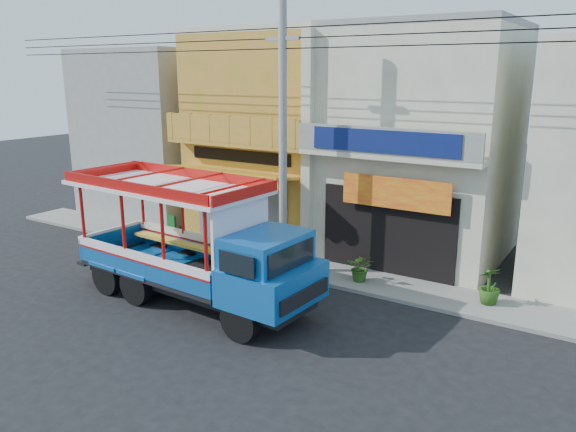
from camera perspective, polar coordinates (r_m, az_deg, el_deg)
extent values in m
plane|color=black|center=(16.03, -3.93, -9.96)|extent=(90.00, 90.00, 0.00)
cube|color=slate|center=(19.13, 3.18, -5.61)|extent=(30.00, 2.00, 0.12)
cube|color=#A28B24|center=(23.61, -0.45, 8.09)|extent=(6.00, 6.00, 8.00)
cube|color=#595B5E|center=(21.63, -4.77, 0.44)|extent=(4.20, 0.10, 2.60)
cube|color=gold|center=(20.72, -6.08, 4.46)|extent=(5.20, 1.50, 0.31)
cube|color=#A28B24|center=(20.88, -5.47, 7.33)|extent=(6.00, 0.70, 0.18)
cube|color=#A28B24|center=(20.59, -6.02, 8.75)|extent=(6.00, 0.12, 0.95)
cube|color=black|center=(21.20, -4.91, 6.08)|extent=(4.50, 0.04, 0.45)
cube|color=#BEB79C|center=(23.51, -0.47, 18.12)|extent=(6.00, 6.00, 0.24)
cube|color=#BEB79C|center=(21.00, 13.56, 6.90)|extent=(6.00, 6.00, 8.00)
cube|color=black|center=(18.71, 10.07, -1.64)|extent=(4.60, 0.12, 2.80)
cube|color=yellow|center=(18.02, 10.80, 2.29)|extent=(3.60, 0.05, 1.00)
cube|color=#BEB79C|center=(17.88, 10.02, 5.98)|extent=(6.00, 0.70, 0.18)
cube|color=gray|center=(17.54, 9.71, 7.48)|extent=(6.00, 0.12, 0.85)
cube|color=navy|center=(17.48, 9.62, 7.46)|extent=(4.80, 0.06, 0.70)
cube|color=gray|center=(20.89, 14.25, 18.16)|extent=(6.00, 6.00, 0.24)
cube|color=#BEB79C|center=(19.38, 1.98, 6.69)|extent=(0.35, 0.30, 8.00)
cube|color=gray|center=(28.02, -12.70, 8.34)|extent=(6.00, 6.00, 7.60)
cylinder|color=gray|center=(18.01, -0.52, 7.70)|extent=(0.26, 0.26, 9.00)
cube|color=gray|center=(17.91, -0.55, 17.60)|extent=(1.20, 0.12, 0.12)
cylinder|color=black|center=(17.38, 2.35, 16.70)|extent=(28.00, 0.04, 0.04)
cylinder|color=black|center=(17.39, 2.36, 17.68)|extent=(28.00, 0.04, 0.04)
cylinder|color=black|center=(17.41, 2.37, 18.67)|extent=(28.00, 0.04, 0.04)
cylinder|color=black|center=(14.38, -4.89, -10.54)|extent=(1.12, 0.38, 1.11)
cylinder|color=black|center=(15.89, 0.09, -7.97)|extent=(1.12, 0.38, 1.11)
cylinder|color=black|center=(17.06, -15.19, -6.90)|extent=(1.12, 0.38, 1.11)
cylinder|color=black|center=(18.35, -10.11, -5.07)|extent=(1.12, 0.38, 1.11)
cylinder|color=black|center=(18.06, -17.88, -5.90)|extent=(1.12, 0.38, 1.11)
cylinder|color=black|center=(19.28, -12.88, -4.25)|extent=(1.12, 0.38, 1.11)
cube|color=black|center=(16.73, -9.51, -6.60)|extent=(7.53, 2.27, 0.31)
cube|color=#1059AF|center=(14.72, -1.61, -6.84)|extent=(2.13, 2.55, 1.00)
cube|color=#1059AF|center=(14.52, -2.16, -3.44)|extent=(1.68, 2.33, 0.83)
cube|color=black|center=(14.10, 0.33, -4.22)|extent=(0.18, 1.95, 0.61)
cube|color=black|center=(17.28, -11.69, -5.23)|extent=(5.61, 2.76, 0.13)
cube|color=#1059AF|center=(16.44, -14.76, -5.02)|extent=(5.47, 0.42, 0.66)
cube|color=white|center=(16.34, -14.83, -4.03)|extent=(5.47, 0.43, 0.24)
cube|color=#1059AF|center=(17.92, -9.00, -3.08)|extent=(5.47, 0.42, 0.66)
cube|color=white|center=(17.84, -9.04, -2.16)|extent=(5.47, 0.43, 0.24)
cylinder|color=#B5110E|center=(18.12, -20.17, 0.38)|extent=(0.11, 0.11, 1.77)
cylinder|color=#B5110E|center=(19.45, -14.60, 1.73)|extent=(0.11, 0.11, 1.77)
cube|color=white|center=(15.05, -4.76, -2.94)|extent=(0.22, 2.24, 2.49)
cube|color=white|center=(16.70, -12.38, 2.92)|extent=(6.29, 3.07, 0.11)
cube|color=#B5110E|center=(16.67, -12.42, 3.60)|extent=(6.07, 2.95, 0.29)
cube|color=black|center=(22.84, -11.63, -2.24)|extent=(0.64, 0.49, 0.10)
cube|color=#0A3D12|center=(22.70, -11.70, -1.00)|extent=(0.65, 0.32, 0.93)
imported|color=#285017|center=(18.08, 7.41, -5.18)|extent=(1.01, 0.95, 0.92)
imported|color=#285017|center=(17.21, 19.80, -6.67)|extent=(0.86, 0.86, 1.09)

